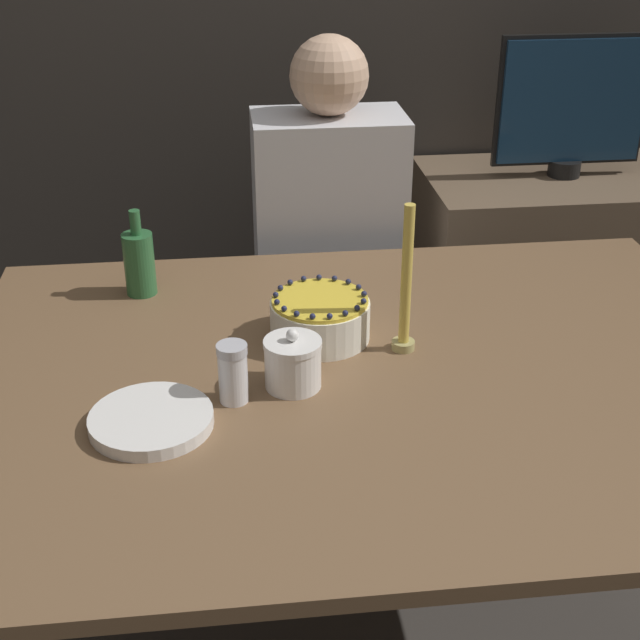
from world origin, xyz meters
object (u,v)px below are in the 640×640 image
at_px(cake, 320,318).
at_px(candle, 406,292).
at_px(bottle, 139,262).
at_px(person_man_blue_shirt, 328,288).
at_px(tv_monitor, 572,105).
at_px(sugar_bowl, 293,363).
at_px(sugar_shaker, 233,373).

height_order(cake, candle, candle).
distance_m(cake, bottle, 0.46).
height_order(person_man_blue_shirt, tv_monitor, person_man_blue_shirt).
bearing_deg(tv_monitor, candle, -124.93).
height_order(sugar_bowl, bottle, bottle).
xyz_separation_m(sugar_bowl, bottle, (-0.31, 0.44, 0.03)).
bearing_deg(sugar_shaker, tv_monitor, 47.93).
bearing_deg(person_man_blue_shirt, cake, 81.29).
bearing_deg(sugar_bowl, candle, 26.06).
xyz_separation_m(cake, candle, (0.16, -0.07, 0.08)).
relative_size(sugar_bowl, sugar_shaker, 1.04).
bearing_deg(sugar_bowl, sugar_shaker, -161.41).
distance_m(cake, sugar_bowl, 0.20).
relative_size(bottle, person_man_blue_shirt, 0.16).
relative_size(sugar_bowl, bottle, 0.60).
relative_size(cake, bottle, 1.03).
xyz_separation_m(cake, tv_monitor, (0.88, 0.96, 0.18)).
bearing_deg(person_man_blue_shirt, sugar_shaker, 71.81).
bearing_deg(tv_monitor, bottle, -150.91).
distance_m(bottle, person_man_blue_shirt, 0.67).
bearing_deg(sugar_shaker, candle, 23.72).
bearing_deg(candle, person_man_blue_shirt, 95.14).
distance_m(cake, candle, 0.19).
relative_size(sugar_shaker, tv_monitor, 0.25).
xyz_separation_m(bottle, tv_monitor, (1.26, 0.70, 0.14)).
bearing_deg(bottle, sugar_shaker, -67.72).
bearing_deg(sugar_bowl, person_man_blue_shirt, 78.30).
bearing_deg(person_man_blue_shirt, candle, 95.14).
relative_size(candle, bottle, 1.55).
bearing_deg(bottle, sugar_bowl, -54.97).
bearing_deg(bottle, cake, -34.16).
xyz_separation_m(cake, person_man_blue_shirt, (0.10, 0.64, -0.24)).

